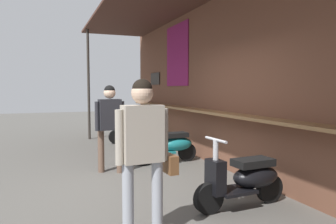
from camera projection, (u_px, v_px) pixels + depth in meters
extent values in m
plane|color=#56544F|center=(140.00, 187.00, 5.20)|extent=(35.47, 35.47, 0.00)
cube|color=brown|center=(246.00, 79.00, 5.81)|extent=(12.67, 0.25, 3.54)
cube|color=olive|center=(231.00, 115.00, 5.74)|extent=(11.40, 0.36, 0.05)
cube|color=#841E56|center=(177.00, 55.00, 8.38)|extent=(1.39, 0.02, 1.61)
cube|color=#2D2823|center=(155.00, 79.00, 10.03)|extent=(0.78, 0.03, 0.37)
cylinder|color=#332D28|center=(89.00, 84.00, 9.98)|extent=(0.08, 0.08, 3.47)
ellipsoid|color=#237533|center=(140.00, 129.00, 9.50)|extent=(0.38, 0.70, 0.30)
cube|color=black|center=(139.00, 122.00, 9.47)|extent=(0.30, 0.55, 0.10)
cube|color=#237533|center=(129.00, 134.00, 9.39)|extent=(0.38, 0.50, 0.04)
cube|color=#237533|center=(119.00, 127.00, 9.26)|extent=(0.28, 0.16, 0.44)
cylinder|color=#B7B7BC|center=(119.00, 123.00, 9.25)|extent=(0.07, 0.07, 0.70)
cylinder|color=#B7B7BC|center=(119.00, 111.00, 9.23)|extent=(0.46, 0.04, 0.04)
cylinder|color=black|center=(116.00, 137.00, 9.24)|extent=(0.10, 0.40, 0.40)
cylinder|color=black|center=(148.00, 135.00, 9.61)|extent=(0.10, 0.40, 0.40)
ellipsoid|color=#197075|center=(177.00, 144.00, 6.91)|extent=(0.41, 0.71, 0.30)
cube|color=black|center=(175.00, 135.00, 6.88)|extent=(0.32, 0.56, 0.10)
cube|color=#197075|center=(162.00, 152.00, 6.78)|extent=(0.40, 0.51, 0.04)
cube|color=#197075|center=(149.00, 143.00, 6.65)|extent=(0.29, 0.17, 0.44)
cylinder|color=#B7B7BC|center=(149.00, 137.00, 6.64)|extent=(0.07, 0.07, 0.70)
cylinder|color=#B7B7BC|center=(149.00, 120.00, 6.61)|extent=(0.46, 0.05, 0.04)
cylinder|color=black|center=(144.00, 156.00, 6.63)|extent=(0.11, 0.40, 0.40)
cylinder|color=black|center=(187.00, 152.00, 7.03)|extent=(0.11, 0.40, 0.40)
ellipsoid|color=black|center=(256.00, 176.00, 4.35)|extent=(0.42, 0.72, 0.30)
cube|color=black|center=(253.00, 162.00, 4.31)|extent=(0.33, 0.57, 0.10)
cube|color=black|center=(234.00, 191.00, 4.22)|extent=(0.41, 0.52, 0.04)
cube|color=black|center=(215.00, 177.00, 4.07)|extent=(0.29, 0.18, 0.44)
cylinder|color=#B7B7BC|center=(216.00, 167.00, 4.07)|extent=(0.07, 0.07, 0.70)
cylinder|color=#B7B7BC|center=(216.00, 140.00, 4.04)|extent=(0.46, 0.06, 0.04)
cylinder|color=black|center=(209.00, 199.00, 4.05)|extent=(0.12, 0.40, 0.40)
cylinder|color=black|center=(269.00, 188.00, 4.47)|extent=(0.12, 0.40, 0.40)
cylinder|color=#999EA8|center=(128.00, 203.00, 3.29)|extent=(0.12, 0.12, 0.84)
cylinder|color=#999EA8|center=(157.00, 200.00, 3.39)|extent=(0.12, 0.12, 0.84)
cube|color=#ADA393|center=(142.00, 134.00, 3.29)|extent=(0.22, 0.43, 0.59)
sphere|color=beige|center=(142.00, 93.00, 3.26)|extent=(0.23, 0.23, 0.23)
sphere|color=black|center=(142.00, 89.00, 3.25)|extent=(0.21, 0.21, 0.21)
cylinder|color=#ADA393|center=(119.00, 137.00, 3.18)|extent=(0.08, 0.08, 0.56)
cylinder|color=#ADA393|center=(164.00, 134.00, 3.39)|extent=(0.08, 0.08, 0.56)
cube|color=brown|center=(170.00, 164.00, 3.46)|extent=(0.27, 0.12, 0.20)
cylinder|color=brown|center=(101.00, 151.00, 6.07)|extent=(0.12, 0.12, 0.82)
cylinder|color=brown|center=(120.00, 151.00, 6.04)|extent=(0.12, 0.12, 0.82)
cube|color=#232328|center=(110.00, 115.00, 6.01)|extent=(0.24, 0.43, 0.58)
sphere|color=beige|center=(110.00, 93.00, 5.98)|extent=(0.22, 0.22, 0.22)
sphere|color=black|center=(110.00, 91.00, 5.97)|extent=(0.20, 0.20, 0.20)
cylinder|color=#232328|center=(97.00, 116.00, 5.90)|extent=(0.08, 0.08, 0.55)
cylinder|color=#232328|center=(122.00, 115.00, 6.12)|extent=(0.08, 0.08, 0.55)
cube|color=maroon|center=(126.00, 132.00, 6.19)|extent=(0.27, 0.13, 0.20)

